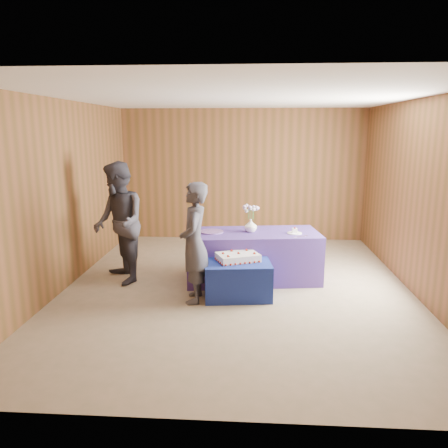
# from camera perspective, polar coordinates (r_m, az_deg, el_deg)

# --- Properties ---
(ground) EXTENTS (6.00, 6.00, 0.00)m
(ground) POSITION_cam_1_polar(r_m,az_deg,el_deg) (6.47, 1.69, -8.34)
(ground) COLOR gray
(ground) RESTS_ON ground
(room_shell) EXTENTS (5.04, 6.04, 2.72)m
(room_shell) POSITION_cam_1_polar(r_m,az_deg,el_deg) (6.08, 1.80, 7.78)
(room_shell) COLOR brown
(room_shell) RESTS_ON ground
(cake_table) EXTENTS (0.98, 0.80, 0.50)m
(cake_table) POSITION_cam_1_polar(r_m,az_deg,el_deg) (6.11, 1.75, -7.14)
(cake_table) COLOR navy
(cake_table) RESTS_ON ground
(serving_table) EXTENTS (2.10, 1.15, 0.75)m
(serving_table) POSITION_cam_1_polar(r_m,az_deg,el_deg) (6.73, 3.73, -4.18)
(serving_table) COLOR #472F82
(serving_table) RESTS_ON ground
(sheet_cake) EXTENTS (0.68, 0.58, 0.13)m
(sheet_cake) POSITION_cam_1_polar(r_m,az_deg,el_deg) (6.05, 1.82, -4.33)
(sheet_cake) COLOR silver
(sheet_cake) RESTS_ON cake_table
(vase) EXTENTS (0.25, 0.25, 0.20)m
(vase) POSITION_cam_1_polar(r_m,az_deg,el_deg) (6.63, 3.50, -0.20)
(vase) COLOR white
(vase) RESTS_ON serving_table
(flower_spray) EXTENTS (0.25, 0.25, 0.19)m
(flower_spray) POSITION_cam_1_polar(r_m,az_deg,el_deg) (6.58, 3.53, 2.02)
(flower_spray) COLOR #2C6327
(flower_spray) RESTS_ON vase
(platter) EXTENTS (0.40, 0.40, 0.02)m
(platter) POSITION_cam_1_polar(r_m,az_deg,el_deg) (6.61, -1.62, -1.02)
(platter) COLOR #7651A3
(platter) RESTS_ON serving_table
(plate) EXTENTS (0.27, 0.27, 0.01)m
(plate) POSITION_cam_1_polar(r_m,az_deg,el_deg) (6.62, 9.20, -1.18)
(plate) COLOR white
(plate) RESTS_ON serving_table
(cake_slice) EXTENTS (0.08, 0.07, 0.09)m
(cake_slice) POSITION_cam_1_polar(r_m,az_deg,el_deg) (6.61, 9.21, -0.83)
(cake_slice) COLOR silver
(cake_slice) RESTS_ON plate
(knife) EXTENTS (0.23, 0.16, 0.00)m
(knife) POSITION_cam_1_polar(r_m,az_deg,el_deg) (6.44, 10.00, -1.62)
(knife) COLOR silver
(knife) RESTS_ON serving_table
(guest_left) EXTENTS (0.43, 0.61, 1.62)m
(guest_left) POSITION_cam_1_polar(r_m,az_deg,el_deg) (5.79, -3.92, -2.47)
(guest_left) COLOR #393842
(guest_left) RESTS_ON ground
(guest_right) EXTENTS (1.05, 1.12, 1.83)m
(guest_right) POSITION_cam_1_polar(r_m,az_deg,el_deg) (6.68, -13.58, 0.12)
(guest_right) COLOR #35333D
(guest_right) RESTS_ON ground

